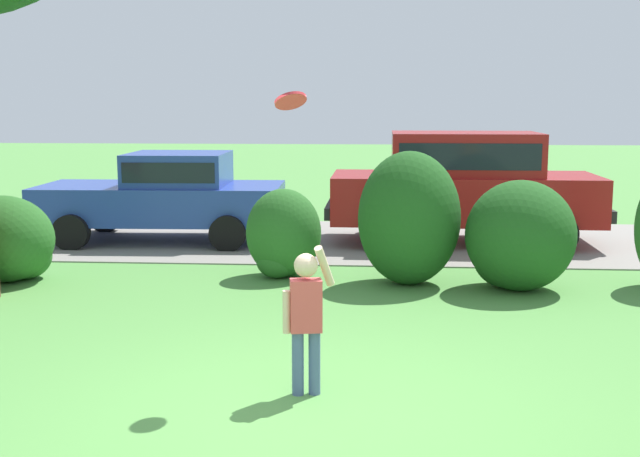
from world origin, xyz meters
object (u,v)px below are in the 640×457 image
Objects in this scene: parked_suv at (464,182)px; child_thrower at (306,312)px; frisbee at (291,101)px; parked_sedan at (167,193)px.

parked_suv reaches higher than child_thrower.
frisbee is (-0.17, 0.44, 1.73)m from child_thrower.
frisbee reaches higher than child_thrower.
parked_sedan is at bearing 112.94° from child_thrower.
parked_suv is 15.24× the size of frisbee.
parked_suv is at bearing 1.42° from parked_sedan.
parked_sedan reaches higher than child_thrower.
frisbee reaches higher than parked_suv.
parked_sedan is at bearing -178.58° from parked_suv.
parked_suv reaches higher than parked_sedan.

